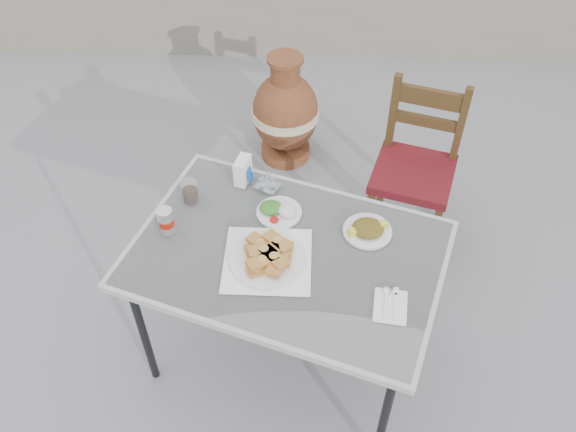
{
  "coord_description": "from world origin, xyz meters",
  "views": [
    {
      "loc": [
        0.18,
        -1.58,
        2.41
      ],
      "look_at": [
        0.13,
        -0.06,
        0.83
      ],
      "focal_mm": 38.0,
      "sensor_mm": 36.0,
      "label": 1
    }
  ],
  "objects_px": {
    "cola_glass": "(190,193)",
    "chair": "(415,167)",
    "pide_plate": "(267,255)",
    "salad_chopped_plate": "(368,229)",
    "salad_rice_plate": "(278,210)",
    "soda_can": "(166,221)",
    "cafe_table": "(287,260)",
    "napkin_holder": "(243,170)",
    "condiment_caddy": "(267,184)",
    "terracotta_urn": "(285,113)"
  },
  "relations": [
    {
      "from": "soda_can",
      "to": "chair",
      "type": "bearing_deg",
      "value": 33.22
    },
    {
      "from": "soda_can",
      "to": "pide_plate",
      "type": "bearing_deg",
      "value": -19.17
    },
    {
      "from": "cafe_table",
      "to": "napkin_holder",
      "type": "xyz_separation_m",
      "value": [
        -0.19,
        0.38,
        0.11
      ]
    },
    {
      "from": "napkin_holder",
      "to": "chair",
      "type": "xyz_separation_m",
      "value": [
        0.79,
        0.4,
        -0.31
      ]
    },
    {
      "from": "napkin_holder",
      "to": "condiment_caddy",
      "type": "height_order",
      "value": "napkin_holder"
    },
    {
      "from": "condiment_caddy",
      "to": "terracotta_urn",
      "type": "height_order",
      "value": "condiment_caddy"
    },
    {
      "from": "chair",
      "to": "salad_chopped_plate",
      "type": "bearing_deg",
      "value": -96.45
    },
    {
      "from": "salad_chopped_plate",
      "to": "soda_can",
      "type": "distance_m",
      "value": 0.76
    },
    {
      "from": "cola_glass",
      "to": "condiment_caddy",
      "type": "bearing_deg",
      "value": 15.38
    },
    {
      "from": "salad_rice_plate",
      "to": "condiment_caddy",
      "type": "bearing_deg",
      "value": 109.82
    },
    {
      "from": "cafe_table",
      "to": "salad_rice_plate",
      "type": "height_order",
      "value": "salad_rice_plate"
    },
    {
      "from": "cafe_table",
      "to": "condiment_caddy",
      "type": "xyz_separation_m",
      "value": [
        -0.09,
        0.34,
        0.07
      ]
    },
    {
      "from": "salad_chopped_plate",
      "to": "condiment_caddy",
      "type": "xyz_separation_m",
      "value": [
        -0.39,
        0.23,
        0.01
      ]
    },
    {
      "from": "cola_glass",
      "to": "chair",
      "type": "bearing_deg",
      "value": 27.87
    },
    {
      "from": "pide_plate",
      "to": "salad_chopped_plate",
      "type": "height_order",
      "value": "pide_plate"
    },
    {
      "from": "salad_chopped_plate",
      "to": "napkin_holder",
      "type": "xyz_separation_m",
      "value": [
        -0.5,
        0.27,
        0.04
      ]
    },
    {
      "from": "salad_chopped_plate",
      "to": "cola_glass",
      "type": "bearing_deg",
      "value": 167.87
    },
    {
      "from": "salad_rice_plate",
      "to": "condiment_caddy",
      "type": "relative_size",
      "value": 1.54
    },
    {
      "from": "napkin_holder",
      "to": "condiment_caddy",
      "type": "relative_size",
      "value": 0.97
    },
    {
      "from": "napkin_holder",
      "to": "terracotta_urn",
      "type": "distance_m",
      "value": 1.09
    },
    {
      "from": "terracotta_urn",
      "to": "cafe_table",
      "type": "bearing_deg",
      "value": -87.59
    },
    {
      "from": "condiment_caddy",
      "to": "chair",
      "type": "distance_m",
      "value": 0.86
    },
    {
      "from": "pide_plate",
      "to": "salad_rice_plate",
      "type": "xyz_separation_m",
      "value": [
        0.03,
        0.24,
        -0.01
      ]
    },
    {
      "from": "salad_rice_plate",
      "to": "salad_chopped_plate",
      "type": "distance_m",
      "value": 0.35
    },
    {
      "from": "chair",
      "to": "terracotta_urn",
      "type": "height_order",
      "value": "chair"
    },
    {
      "from": "cafe_table",
      "to": "pide_plate",
      "type": "bearing_deg",
      "value": -146.73
    },
    {
      "from": "pide_plate",
      "to": "terracotta_urn",
      "type": "bearing_deg",
      "value": 89.55
    },
    {
      "from": "cafe_table",
      "to": "salad_rice_plate",
      "type": "bearing_deg",
      "value": 101.37
    },
    {
      "from": "cola_glass",
      "to": "chair",
      "type": "height_order",
      "value": "chair"
    },
    {
      "from": "pide_plate",
      "to": "chair",
      "type": "distance_m",
      "value": 1.1
    },
    {
      "from": "soda_can",
      "to": "napkin_holder",
      "type": "xyz_separation_m",
      "value": [
        0.26,
        0.29,
        0.0
      ]
    },
    {
      "from": "cola_glass",
      "to": "napkin_holder",
      "type": "height_order",
      "value": "napkin_holder"
    },
    {
      "from": "salad_chopped_plate",
      "to": "chair",
      "type": "relative_size",
      "value": 0.22
    },
    {
      "from": "cafe_table",
      "to": "soda_can",
      "type": "relative_size",
      "value": 12.19
    },
    {
      "from": "cafe_table",
      "to": "terracotta_urn",
      "type": "distance_m",
      "value": 1.41
    },
    {
      "from": "chair",
      "to": "cola_glass",
      "type": "bearing_deg",
      "value": -134.95
    },
    {
      "from": "cafe_table",
      "to": "terracotta_urn",
      "type": "relative_size",
      "value": 1.97
    },
    {
      "from": "cola_glass",
      "to": "napkin_holder",
      "type": "bearing_deg",
      "value": 31.78
    },
    {
      "from": "cafe_table",
      "to": "napkin_holder",
      "type": "distance_m",
      "value": 0.44
    },
    {
      "from": "pide_plate",
      "to": "terracotta_urn",
      "type": "xyz_separation_m",
      "value": [
        0.01,
        1.42,
        -0.41
      ]
    },
    {
      "from": "pide_plate",
      "to": "soda_can",
      "type": "xyz_separation_m",
      "value": [
        -0.39,
        0.14,
        0.03
      ]
    },
    {
      "from": "condiment_caddy",
      "to": "salad_rice_plate",
      "type": "bearing_deg",
      "value": -70.18
    },
    {
      "from": "napkin_holder",
      "to": "cola_glass",
      "type": "bearing_deg",
      "value": -132.13
    },
    {
      "from": "chair",
      "to": "terracotta_urn",
      "type": "distance_m",
      "value": 0.89
    },
    {
      "from": "salad_rice_plate",
      "to": "napkin_holder",
      "type": "height_order",
      "value": "napkin_holder"
    },
    {
      "from": "salad_rice_plate",
      "to": "napkin_holder",
      "type": "distance_m",
      "value": 0.24
    },
    {
      "from": "chair",
      "to": "terracotta_urn",
      "type": "relative_size",
      "value": 1.27
    },
    {
      "from": "pide_plate",
      "to": "salad_chopped_plate",
      "type": "xyz_separation_m",
      "value": [
        0.37,
        0.15,
        -0.01
      ]
    },
    {
      "from": "cafe_table",
      "to": "napkin_holder",
      "type": "height_order",
      "value": "napkin_holder"
    },
    {
      "from": "salad_rice_plate",
      "to": "napkin_holder",
      "type": "xyz_separation_m",
      "value": [
        -0.15,
        0.18,
        0.04
      ]
    }
  ]
}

